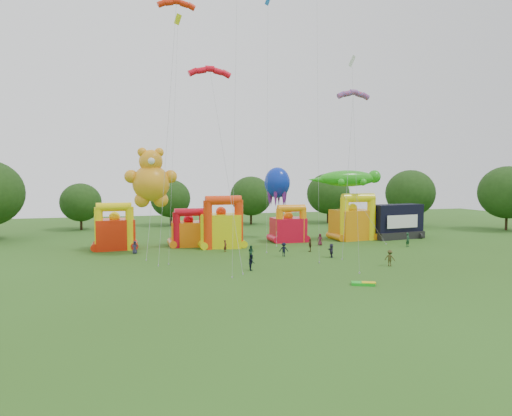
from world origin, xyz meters
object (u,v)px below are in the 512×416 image
object	(u,v)px
bouncy_castle_0	(115,231)
spectator_4	(310,245)
octopus_kite	(277,208)
bouncy_castle_2	(222,228)
stage_trailer	(397,222)
spectator_0	(135,247)
teddy_bear_kite	(151,188)
gecko_kite	(360,202)

from	to	relation	value
bouncy_castle_0	spectator_4	bearing A→B (deg)	-20.12
octopus_kite	bouncy_castle_0	bearing A→B (deg)	-175.16
bouncy_castle_2	octopus_kite	xyz separation A→B (m)	(9.28, 4.03, 2.20)
stage_trailer	spectator_0	distance (m)	39.54
teddy_bear_kite	octopus_kite	distance (m)	20.61
bouncy_castle_2	stage_trailer	xyz separation A→B (m)	(27.91, 1.24, -0.11)
stage_trailer	bouncy_castle_2	bearing A→B (deg)	-177.46
teddy_bear_kite	gecko_kite	xyz separation A→B (m)	(30.04, 3.30, -2.30)
gecko_kite	bouncy_castle_0	bearing A→B (deg)	175.65
bouncy_castle_2	spectator_0	xyz separation A→B (m)	(-11.45, -2.21, -1.88)
bouncy_castle_0	teddy_bear_kite	xyz separation A→B (m)	(4.41, -5.92, 5.78)
bouncy_castle_2	spectator_4	distance (m)	12.30
bouncy_castle_2	teddy_bear_kite	distance (m)	11.61
octopus_kite	spectator_4	xyz separation A→B (m)	(0.85, -10.76, -4.04)
stage_trailer	gecko_kite	xyz separation A→B (m)	(-7.34, -1.80, 3.29)
bouncy_castle_2	octopus_kite	distance (m)	10.35
stage_trailer	bouncy_castle_0	bearing A→B (deg)	178.87
stage_trailer	teddy_bear_kite	xyz separation A→B (m)	(-37.38, -5.10, 5.59)
bouncy_castle_0	spectator_4	size ratio (longest dim) A/B	3.75
stage_trailer	spectator_0	size ratio (longest dim) A/B	5.44
spectator_0	spectator_4	bearing A→B (deg)	-18.80
gecko_kite	octopus_kite	distance (m)	12.22
bouncy_castle_0	teddy_bear_kite	size ratio (longest dim) A/B	0.47
gecko_kite	octopus_kite	world-z (taller)	octopus_kite
bouncy_castle_2	gecko_kite	size ratio (longest dim) A/B	0.60
stage_trailer	spectator_4	world-z (taller)	stage_trailer
gecko_kite	octopus_kite	bearing A→B (deg)	157.89
octopus_kite	spectator_4	distance (m)	11.53
gecko_kite	spectator_4	world-z (taller)	gecko_kite
bouncy_castle_0	spectator_0	size ratio (longest dim) A/B	3.91
gecko_kite	octopus_kite	xyz separation A→B (m)	(-11.28, 4.58, -0.98)
teddy_bear_kite	spectator_0	bearing A→B (deg)	140.00
bouncy_castle_2	octopus_kite	bearing A→B (deg)	23.46
bouncy_castle_0	teddy_bear_kite	world-z (taller)	teddy_bear_kite
spectator_0	teddy_bear_kite	bearing A→B (deg)	-46.95
spectator_4	bouncy_castle_0	bearing A→B (deg)	-85.97
bouncy_castle_0	spectator_0	xyz separation A→B (m)	(2.44, -4.27, -1.58)
octopus_kite	spectator_0	xyz separation A→B (m)	(-20.73, -6.24, -4.08)
bouncy_castle_2	octopus_kite	size ratio (longest dim) A/B	0.64
gecko_kite	stage_trailer	bearing A→B (deg)	13.74
spectator_0	spectator_4	world-z (taller)	spectator_4
gecko_kite	spectator_0	size ratio (longest dim) A/B	7.38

